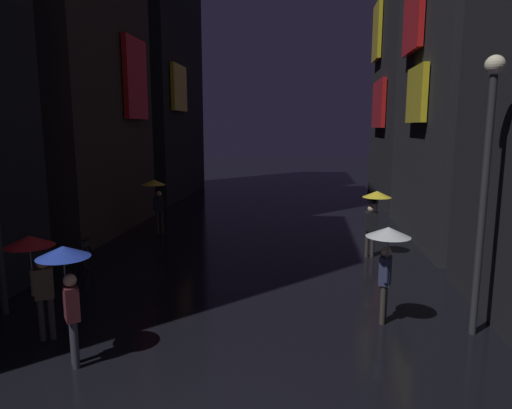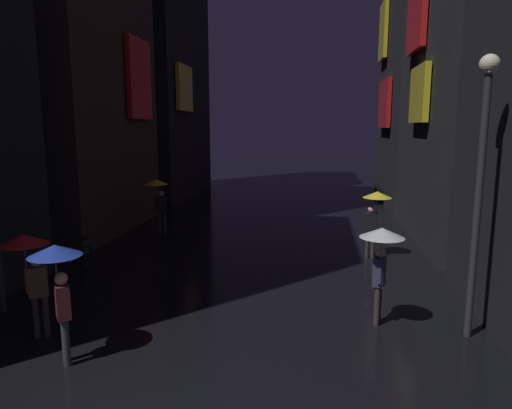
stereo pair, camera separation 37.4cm
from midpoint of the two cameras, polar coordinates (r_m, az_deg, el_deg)
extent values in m
cube|color=red|center=(19.80, -15.37, 14.89)|extent=(0.20, 2.16, 3.19)
cube|color=yellow|center=(25.86, -10.01, 14.14)|extent=(0.20, 2.50, 2.44)
cube|color=#232328|center=(18.46, 25.28, 15.53)|extent=(4.00, 8.04, 12.56)
cube|color=yellow|center=(17.08, 18.83, 12.87)|extent=(0.20, 2.32, 1.91)
cube|color=red|center=(18.72, 18.55, 22.32)|extent=(0.20, 2.65, 3.12)
cube|color=black|center=(26.63, 19.34, 14.50)|extent=(4.00, 7.00, 13.18)
cube|color=red|center=(25.56, 14.67, 12.04)|extent=(0.20, 3.37, 2.46)
cube|color=yellow|center=(27.79, 14.50, 20.16)|extent=(0.20, 2.25, 3.06)
cylinder|color=#2D2D38|center=(8.81, -22.85, -15.89)|extent=(0.12, 0.12, 0.85)
cylinder|color=#2D2D38|center=(8.97, -23.01, -15.42)|extent=(0.12, 0.12, 0.85)
cube|color=#4C1E23|center=(8.61, -23.25, -11.28)|extent=(0.38, 0.40, 0.60)
sphere|color=tan|center=(8.48, -23.44, -8.68)|extent=(0.22, 0.22, 0.22)
cylinder|color=#4C1E23|center=(8.76, -23.76, -10.61)|extent=(0.09, 0.09, 0.50)
cylinder|color=slate|center=(8.65, -23.91, -8.52)|extent=(0.02, 0.02, 0.77)
cone|color=#263FB2|center=(8.52, -24.13, -5.42)|extent=(0.90, 0.90, 0.20)
cylinder|color=#38332D|center=(10.28, 14.72, -11.69)|extent=(0.12, 0.12, 0.85)
cylinder|color=#38332D|center=(10.11, 14.54, -12.05)|extent=(0.12, 0.12, 0.85)
cube|color=#333859|center=(9.95, 14.81, -7.98)|extent=(0.31, 0.39, 0.60)
sphere|color=beige|center=(9.84, 14.91, -5.70)|extent=(0.22, 0.22, 0.22)
cylinder|color=#333859|center=(9.76, 14.93, -8.03)|extent=(0.09, 0.09, 0.50)
cylinder|color=slate|center=(9.67, 15.02, -6.14)|extent=(0.02, 0.02, 0.77)
cone|color=silver|center=(9.55, 15.15, -3.33)|extent=(0.90, 0.90, 0.20)
cylinder|color=#38332D|center=(18.20, -12.23, -2.22)|extent=(0.12, 0.12, 0.85)
cylinder|color=#38332D|center=(18.21, -12.79, -2.24)|extent=(0.12, 0.12, 0.85)
cube|color=black|center=(18.07, -12.59, 0.02)|extent=(0.39, 0.31, 0.60)
sphere|color=tan|center=(18.01, -12.64, 1.30)|extent=(0.22, 0.22, 0.22)
cylinder|color=black|center=(18.02, -13.18, 0.13)|extent=(0.09, 0.09, 0.50)
cylinder|color=slate|center=(17.97, -13.22, 1.18)|extent=(0.02, 0.02, 0.77)
cone|color=yellow|center=(17.91, -13.28, 2.72)|extent=(0.90, 0.90, 0.20)
cylinder|color=#38332D|center=(15.00, 13.00, -4.80)|extent=(0.12, 0.12, 0.85)
cylinder|color=#38332D|center=(15.04, 13.66, -4.78)|extent=(0.12, 0.12, 0.85)
cube|color=black|center=(14.86, 13.44, -2.09)|extent=(0.37, 0.27, 0.60)
sphere|color=beige|center=(14.78, 13.50, -0.53)|extent=(0.22, 0.22, 0.22)
cylinder|color=black|center=(14.95, 14.06, -1.85)|extent=(0.09, 0.09, 0.50)
cylinder|color=slate|center=(14.88, 14.11, -0.58)|extent=(0.02, 0.02, 0.77)
cone|color=yellow|center=(14.81, 14.19, 1.26)|extent=(0.90, 0.90, 0.20)
cylinder|color=#38332D|center=(10.08, -25.17, -12.76)|extent=(0.12, 0.12, 0.85)
cylinder|color=#38332D|center=(10.09, -26.22, -12.80)|extent=(0.12, 0.12, 0.85)
cube|color=brown|center=(9.84, -26.01, -8.86)|extent=(0.40, 0.36, 0.60)
sphere|color=tan|center=(9.73, -26.19, -6.57)|extent=(0.22, 0.22, 0.22)
cylinder|color=brown|center=(9.80, -27.11, -8.73)|extent=(0.09, 0.09, 0.50)
cylinder|color=slate|center=(9.70, -27.26, -6.84)|extent=(0.02, 0.02, 0.77)
cone|color=red|center=(9.58, -27.49, -4.06)|extent=(0.90, 0.90, 0.20)
torus|color=black|center=(13.21, -22.98, -7.61)|extent=(0.11, 0.72, 0.72)
torus|color=black|center=(14.17, -21.08, -6.34)|extent=(0.11, 0.72, 0.72)
cylinder|color=#1E59A5|center=(13.64, -22.04, -6.23)|extent=(0.12, 1.00, 0.05)
cylinder|color=#1E59A5|center=(14.08, -21.17, -4.97)|extent=(0.04, 0.04, 0.40)
cube|color=black|center=(14.03, -21.22, -4.10)|extent=(0.14, 0.25, 0.06)
cylinder|color=black|center=(13.07, -23.14, -5.30)|extent=(0.06, 0.45, 0.03)
cylinder|color=#2D2D33|center=(9.71, 25.48, -0.69)|extent=(0.14, 0.14, 5.05)
sphere|color=#F9EFCC|center=(9.64, 26.69, 15.34)|extent=(0.36, 0.36, 0.36)
camera|label=1|loc=(0.19, -90.72, -0.12)|focal=32.00mm
camera|label=2|loc=(0.19, 89.28, 0.12)|focal=32.00mm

